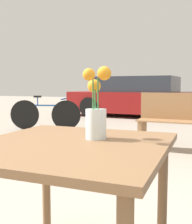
% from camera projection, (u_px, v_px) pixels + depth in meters
% --- Properties ---
extents(table_front, '(0.84, 0.86, 0.71)m').
position_uv_depth(table_front, '(70.00, 165.00, 1.24)').
color(table_front, brown).
rests_on(table_front, ground_plane).
extents(flower_vase, '(0.13, 0.16, 0.34)m').
position_uv_depth(flower_vase, '(96.00, 113.00, 1.31)').
color(flower_vase, silver).
rests_on(flower_vase, table_front).
extents(bicycle, '(1.52, 0.55, 0.74)m').
position_uv_depth(bicycle, '(45.00, 114.00, 6.13)').
color(bicycle, black).
rests_on(bicycle, ground_plane).
extents(parked_car, '(4.30, 2.15, 1.23)m').
position_uv_depth(parked_car, '(138.00, 97.00, 8.76)').
color(parked_car, maroon).
rests_on(parked_car, ground_plane).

